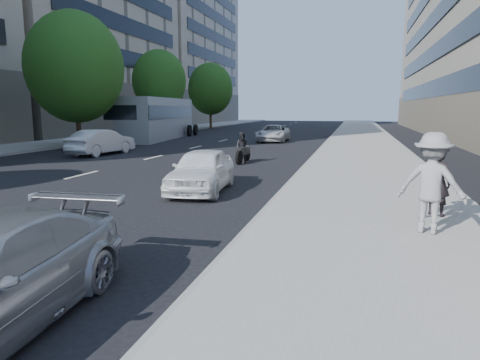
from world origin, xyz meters
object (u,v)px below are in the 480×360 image
(white_sedan_near, at_px, (202,170))
(bus, at_px, (159,119))
(jogger, at_px, (432,183))
(white_sedan_far, at_px, (273,133))
(pedestrian_woman, at_px, (438,182))
(white_sedan_mid, at_px, (101,142))
(motorcycle, at_px, (243,149))

(white_sedan_near, xyz_separation_m, bus, (-11.16, 20.32, 0.98))
(bus, bearing_deg, white_sedan_near, -68.52)
(jogger, xyz_separation_m, bus, (-17.06, 23.82, 0.52))
(jogger, distance_m, white_sedan_near, 6.88)
(white_sedan_far, relative_size, bus, 0.37)
(pedestrian_woman, relative_size, bus, 0.12)
(white_sedan_mid, bearing_deg, white_sedan_near, 143.29)
(white_sedan_mid, bearing_deg, pedestrian_woman, 152.18)
(pedestrian_woman, xyz_separation_m, white_sedan_mid, (-15.15, 10.42, -0.22))
(white_sedan_mid, relative_size, bus, 0.34)
(pedestrian_woman, height_order, bus, bus)
(white_sedan_near, bearing_deg, bus, 112.97)
(pedestrian_woman, distance_m, white_sedan_far, 23.21)
(white_sedan_near, height_order, motorcycle, motorcycle)
(motorcycle, bearing_deg, bus, 135.24)
(motorcycle, height_order, bus, bus)
(jogger, xyz_separation_m, motorcycle, (-6.43, 10.40, -0.47))
(pedestrian_woman, relative_size, white_sedan_near, 0.39)
(jogger, xyz_separation_m, white_sedan_mid, (-14.78, 11.89, -0.43))
(white_sedan_far, bearing_deg, white_sedan_near, -87.05)
(white_sedan_near, height_order, bus, bus)
(pedestrian_woman, bearing_deg, white_sedan_mid, 1.35)
(jogger, height_order, white_sedan_mid, jogger)
(jogger, height_order, white_sedan_near, jogger)
(white_sedan_mid, height_order, white_sedan_far, white_sedan_mid)
(white_sedan_near, distance_m, bus, 23.21)
(white_sedan_near, relative_size, white_sedan_mid, 0.93)
(white_sedan_mid, distance_m, bus, 12.18)
(white_sedan_far, height_order, motorcycle, motorcycle)
(white_sedan_mid, bearing_deg, motorcycle, 176.58)
(white_sedan_far, bearing_deg, motorcycle, -87.01)
(white_sedan_far, xyz_separation_m, motorcycle, (1.01, -12.92, 0.01))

